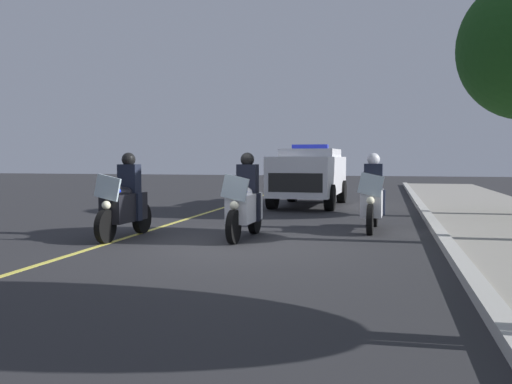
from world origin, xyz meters
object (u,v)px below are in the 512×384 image
object	(u,v)px
police_motorcycle_lead_right	(245,204)
police_motorcycle_trailing	(373,199)
police_suv	(310,174)
police_motorcycle_lead_left	(125,203)

from	to	relation	value
police_motorcycle_lead_right	police_motorcycle_trailing	world-z (taller)	same
police_motorcycle_lead_right	police_suv	distance (m)	7.85
police_motorcycle_lead_right	police_motorcycle_trailing	bearing A→B (deg)	126.31
police_motorcycle_lead_left	police_suv	xyz separation A→B (m)	(-8.32, 2.62, 0.37)
police_motorcycle_lead_right	police_motorcycle_trailing	distance (m)	3.05
police_motorcycle_lead_right	police_suv	size ratio (longest dim) A/B	0.43
police_motorcycle_lead_right	police_suv	world-z (taller)	police_suv
police_suv	police_motorcycle_trailing	bearing A→B (deg)	20.11
police_motorcycle_trailing	police_suv	world-z (taller)	police_suv
police_suv	police_motorcycle_lead_right	bearing A→B (deg)	-1.82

